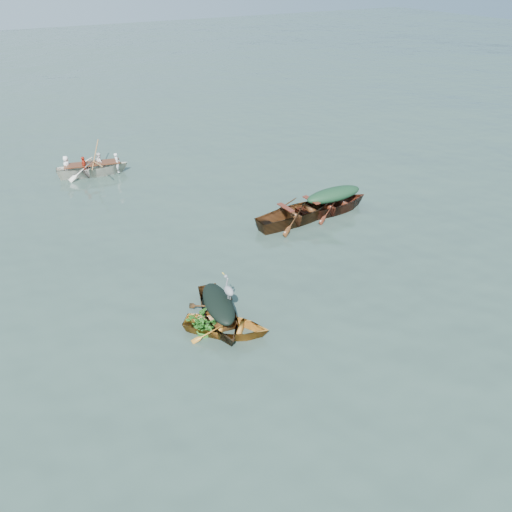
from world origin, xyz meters
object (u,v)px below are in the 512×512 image
Objects in this scene: yellow_dinghy at (227,333)px; green_tarp_boat at (332,212)px; rowed_boat at (94,175)px; heron at (229,295)px; open_wooden_boat at (298,221)px; dark_covered_boat at (219,321)px.

yellow_dinghy is 0.65× the size of green_tarp_boat.
green_tarp_boat is at bearing -127.98° from rowed_boat.
heron is at bearing 5.19° from yellow_dinghy.
heron reaches higher than yellow_dinghy.
yellow_dinghy is at bearing -166.85° from rowed_boat.
yellow_dinghy is 6.93m from open_wooden_boat.
dark_covered_boat is 0.80× the size of rowed_boat.
open_wooden_boat is at bearing 47.06° from dark_covered_boat.
heron reaches higher than open_wooden_boat.
heron is at bearing 121.55° from green_tarp_boat.
dark_covered_boat is at bearing 122.95° from open_wooden_boat.
open_wooden_boat reaches higher than green_tarp_boat.
open_wooden_boat is 6.45m from heron.
rowed_boat is (-0.28, 13.01, 0.00)m from yellow_dinghy.
dark_covered_boat is 12.46m from rowed_boat.
green_tarp_boat is 1.00× the size of rowed_boat.
yellow_dinghy is 8.23m from green_tarp_boat.
open_wooden_boat is at bearing -134.93° from rowed_boat.
rowed_boat is at bearing 29.21° from open_wooden_boat.
heron is (-4.96, -4.04, 0.84)m from open_wooden_boat.
green_tarp_boat is at bearing -17.12° from heron.
heron is (0.60, -12.56, 0.84)m from rowed_boat.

